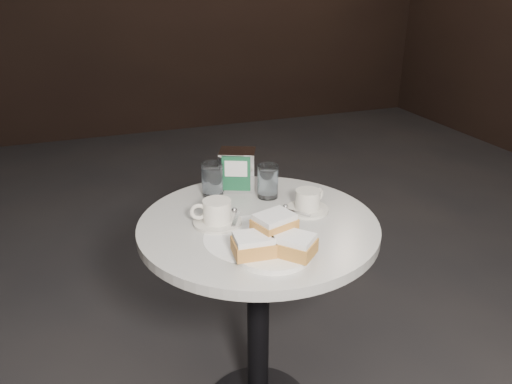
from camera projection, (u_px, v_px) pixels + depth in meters
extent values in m
cylinder|color=black|center=(258.00, 326.00, 1.60)|extent=(0.07, 0.07, 0.70)
cylinder|color=silver|center=(258.00, 226.00, 1.46)|extent=(0.70, 0.70, 0.03)
cylinder|color=white|center=(253.00, 238.00, 1.36)|extent=(0.29, 0.29, 0.00)
cylinder|color=white|center=(273.00, 252.00, 1.28)|extent=(0.27, 0.27, 0.01)
cube|color=gold|center=(253.00, 247.00, 1.25)|extent=(0.11, 0.09, 0.04)
cube|color=white|center=(253.00, 238.00, 1.24)|extent=(0.10, 0.08, 0.01)
cube|color=#C3883C|center=(294.00, 247.00, 1.25)|extent=(0.13, 0.13, 0.04)
cube|color=white|center=(294.00, 238.00, 1.24)|extent=(0.12, 0.12, 0.01)
cube|color=#CD8B3F|center=(274.00, 226.00, 1.28)|extent=(0.12, 0.11, 0.04)
cube|color=white|center=(274.00, 217.00, 1.27)|extent=(0.11, 0.10, 0.01)
cylinder|color=beige|center=(218.00, 222.00, 1.44)|extent=(0.17, 0.17, 0.01)
cylinder|color=white|center=(217.00, 211.00, 1.42)|extent=(0.10, 0.10, 0.06)
cylinder|color=#856048|center=(217.00, 202.00, 1.41)|extent=(0.09, 0.09, 0.00)
torus|color=silver|center=(199.00, 212.00, 1.41)|extent=(0.05, 0.02, 0.05)
cube|color=silver|center=(236.00, 219.00, 1.44)|extent=(0.06, 0.09, 0.00)
sphere|color=#B9B9BE|center=(234.00, 210.00, 1.48)|extent=(0.02, 0.02, 0.02)
cylinder|color=silver|center=(307.00, 209.00, 1.51)|extent=(0.17, 0.17, 0.01)
cylinder|color=silver|center=(308.00, 199.00, 1.50)|extent=(0.10, 0.10, 0.06)
cylinder|color=#8E6A4D|center=(308.00, 192.00, 1.49)|extent=(0.09, 0.09, 0.00)
torus|color=silver|center=(318.00, 195.00, 1.53)|extent=(0.05, 0.03, 0.05)
cube|color=silver|center=(297.00, 212.00, 1.48)|extent=(0.07, 0.08, 0.00)
sphere|color=#B1B1B5|center=(286.00, 207.00, 1.51)|extent=(0.02, 0.02, 0.02)
cylinder|color=white|center=(212.00, 180.00, 1.60)|extent=(0.09, 0.09, 0.11)
cylinder|color=silver|center=(212.00, 181.00, 1.60)|extent=(0.08, 0.08, 0.09)
cylinder|color=silver|center=(268.00, 181.00, 1.59)|extent=(0.08, 0.08, 0.11)
cylinder|color=silver|center=(268.00, 182.00, 1.59)|extent=(0.07, 0.07, 0.09)
cube|color=white|center=(238.00, 170.00, 1.64)|extent=(0.14, 0.13, 0.13)
cube|color=#195936|center=(236.00, 174.00, 1.60)|extent=(0.09, 0.04, 0.12)
cube|color=white|center=(236.00, 169.00, 1.59)|extent=(0.07, 0.03, 0.05)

